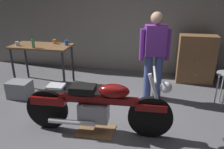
% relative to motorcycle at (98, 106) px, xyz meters
% --- Properties ---
extents(ground_plane, '(12.00, 12.00, 0.00)m').
position_rel_motorcycle_xyz_m(ground_plane, '(0.08, 0.06, -0.45)').
color(ground_plane, slate).
extents(back_wall, '(8.00, 0.12, 3.10)m').
position_rel_motorcycle_xyz_m(back_wall, '(0.08, 2.86, 1.10)').
color(back_wall, gray).
rests_on(back_wall, ground_plane).
extents(workbench, '(1.30, 0.64, 0.90)m').
position_rel_motorcycle_xyz_m(workbench, '(-1.68, 1.55, 0.34)').
color(workbench, brown).
rests_on(workbench, ground_plane).
extents(motorcycle, '(2.19, 0.60, 1.00)m').
position_rel_motorcycle_xyz_m(motorcycle, '(0.00, 0.00, 0.00)').
color(motorcycle, black).
rests_on(motorcycle, ground_plane).
extents(person_standing, '(0.56, 0.30, 1.67)m').
position_rel_motorcycle_xyz_m(person_standing, '(0.75, 1.31, 0.48)').
color(person_standing, '#445393').
rests_on(person_standing, ground_plane).
extents(wooden_dresser, '(0.80, 0.47, 1.10)m').
position_rel_motorcycle_xyz_m(wooden_dresser, '(1.68, 2.36, 0.10)').
color(wooden_dresser, brown).
rests_on(wooden_dresser, ground_plane).
extents(drip_tray, '(0.56, 0.40, 0.01)m').
position_rel_motorcycle_xyz_m(drip_tray, '(-0.04, 0.00, -0.44)').
color(drip_tray, olive).
rests_on(drip_tray, ground_plane).
extents(storage_bin, '(0.44, 0.32, 0.34)m').
position_rel_motorcycle_xyz_m(storage_bin, '(-1.83, 0.80, -0.28)').
color(storage_bin, gray).
rests_on(storage_bin, ground_plane).
extents(mug_white_ceramic, '(0.11, 0.08, 0.09)m').
position_rel_motorcycle_xyz_m(mug_white_ceramic, '(-2.16, 1.41, 0.49)').
color(mug_white_ceramic, white).
rests_on(mug_white_ceramic, workbench).
extents(mug_blue_enamel, '(0.12, 0.08, 0.11)m').
position_rel_motorcycle_xyz_m(mug_blue_enamel, '(-1.13, 1.65, 0.51)').
color(mug_blue_enamel, '#2D51AD').
rests_on(mug_blue_enamel, workbench).
extents(mug_orange_travel, '(0.11, 0.08, 0.09)m').
position_rel_motorcycle_xyz_m(mug_orange_travel, '(-1.45, 1.75, 0.50)').
color(mug_orange_travel, orange).
rests_on(mug_orange_travel, workbench).
extents(bottle, '(0.06, 0.06, 0.24)m').
position_rel_motorcycle_xyz_m(bottle, '(-1.72, 1.31, 0.55)').
color(bottle, '#4C8C4C').
rests_on(bottle, workbench).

